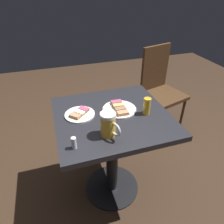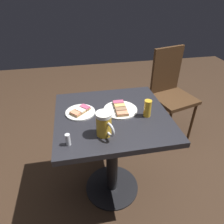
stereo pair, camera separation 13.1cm
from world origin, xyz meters
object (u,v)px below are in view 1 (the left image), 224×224
at_px(plate_far, 80,114).
at_px(salt_shaker, 74,143).
at_px(beer_glass_small, 147,106).
at_px(plate_near, 119,109).
at_px(beer_mug, 109,125).
at_px(cafe_chair, 160,87).

height_order(plate_far, salt_shaker, salt_shaker).
height_order(beer_glass_small, salt_shaker, beer_glass_small).
bearing_deg(plate_near, plate_far, 85.78).
bearing_deg(beer_mug, plate_far, 26.07).
height_order(plate_near, plate_far, same).
bearing_deg(salt_shaker, plate_near, -51.40).
bearing_deg(plate_far, beer_glass_small, -105.14).
xyz_separation_m(beer_mug, beer_glass_small, (0.13, -0.30, -0.02)).
relative_size(plate_far, salt_shaker, 2.83).
bearing_deg(beer_glass_small, salt_shaker, 110.05).
bearing_deg(beer_glass_small, beer_mug, 114.33).
xyz_separation_m(plate_far, cafe_chair, (0.58, -0.93, -0.21)).
relative_size(beer_mug, salt_shaker, 2.09).
bearing_deg(plate_far, beer_mug, -153.93).
height_order(plate_far, beer_glass_small, beer_glass_small).
distance_m(plate_far, beer_glass_small, 0.44).
bearing_deg(beer_mug, plate_near, -32.28).
height_order(beer_mug, salt_shaker, beer_mug).
relative_size(plate_far, beer_mug, 1.35).
distance_m(plate_near, beer_glass_small, 0.19).
distance_m(plate_near, beer_mug, 0.28).
bearing_deg(salt_shaker, plate_far, -15.18).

